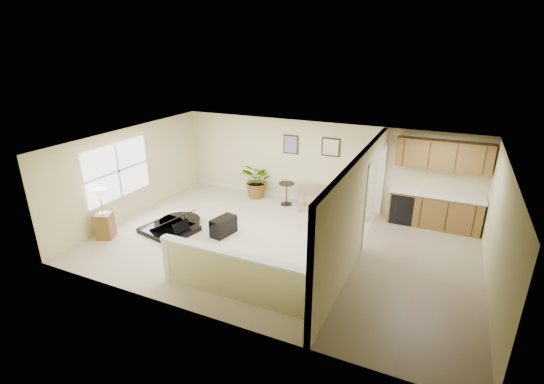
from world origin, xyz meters
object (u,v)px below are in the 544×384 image
at_px(lamp_stand, 104,218).
at_px(piano, 170,212).
at_px(small_plant, 360,214).
at_px(palm_plant, 258,181).
at_px(loveseat, 323,198).
at_px(accent_table, 287,191).
at_px(piano_bench, 223,226).

bearing_deg(lamp_stand, piano, 40.71).
bearing_deg(small_plant, palm_plant, 172.88).
xyz_separation_m(loveseat, lamp_stand, (-4.36, -4.16, 0.24)).
bearing_deg(palm_plant, accent_table, -9.29).
xyz_separation_m(piano, loveseat, (3.15, 3.12, -0.20)).
bearing_deg(accent_table, palm_plant, 170.71).
bearing_deg(palm_plant, piano, -108.73).
bearing_deg(lamp_stand, loveseat, 43.65).
bearing_deg(small_plant, accent_table, 173.88).
distance_m(piano, small_plant, 5.13).
height_order(piano, accent_table, piano).
bearing_deg(piano_bench, accent_table, 74.81).
distance_m(piano, palm_plant, 3.22).
distance_m(accent_table, lamp_stand, 5.12).
distance_m(loveseat, lamp_stand, 6.03).
distance_m(piano, lamp_stand, 1.60).
bearing_deg(piano, loveseat, 56.05).
relative_size(accent_table, lamp_stand, 0.53).
distance_m(piano, loveseat, 4.44).
relative_size(piano, palm_plant, 1.34).
xyz_separation_m(piano_bench, lamp_stand, (-2.61, -1.39, 0.32)).
xyz_separation_m(palm_plant, small_plant, (3.36, -0.42, -0.33)).
height_order(accent_table, lamp_stand, lamp_stand).
relative_size(palm_plant, small_plant, 2.44).
xyz_separation_m(loveseat, palm_plant, (-2.12, -0.07, 0.24)).
bearing_deg(small_plant, lamp_stand, -146.76).
height_order(palm_plant, lamp_stand, lamp_stand).
relative_size(piano_bench, palm_plant, 0.55).
bearing_deg(lamp_stand, small_plant, 33.24).
relative_size(piano_bench, lamp_stand, 0.53).
height_order(piano, small_plant, piano).
relative_size(loveseat, palm_plant, 1.33).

